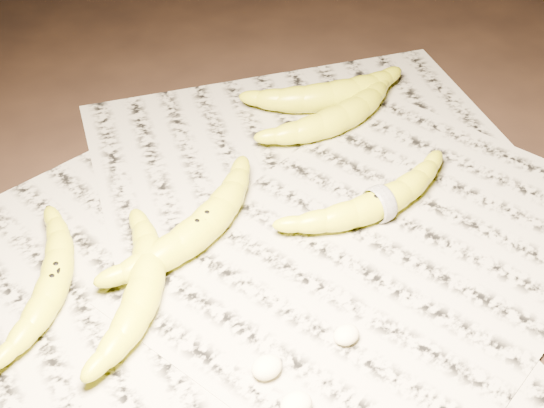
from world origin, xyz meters
TOP-DOWN VIEW (x-y plane):
  - ground at (0.00, 0.00)m, footprint 3.00×3.00m
  - newspaper_patch at (-0.02, 0.00)m, footprint 0.90×0.70m
  - banana_left_a at (-0.22, 0.09)m, footprint 0.16×0.19m
  - banana_left_b at (-0.15, 0.02)m, footprint 0.18×0.20m
  - banana_center at (-0.05, 0.06)m, footprint 0.23×0.14m
  - banana_taped at (0.14, -0.02)m, footprint 0.22×0.07m
  - banana_upper_a at (0.22, 0.14)m, footprint 0.21×0.07m
  - banana_upper_b at (0.24, 0.19)m, footprint 0.22×0.13m
  - measuring_tape at (0.14, -0.02)m, footprint 0.01×0.05m
  - flesh_chunk_a at (-0.10, -0.18)m, footprint 0.03×0.03m
  - flesh_chunk_b at (-0.10, -0.13)m, footprint 0.03×0.03m
  - flesh_chunk_c at (-0.01, -0.15)m, footprint 0.03×0.02m

SIDE VIEW (x-z plane):
  - ground at x=0.00m, z-range 0.00..0.00m
  - newspaper_patch at x=-0.02m, z-range 0.00..0.01m
  - flesh_chunk_c at x=-0.01m, z-range 0.01..0.02m
  - flesh_chunk_a at x=-0.10m, z-range 0.01..0.03m
  - flesh_chunk_b at x=-0.10m, z-range 0.01..0.03m
  - banana_left_a at x=-0.22m, z-range 0.01..0.04m
  - measuring_tape at x=0.14m, z-range 0.00..0.05m
  - banana_taped at x=0.14m, z-range 0.01..0.05m
  - banana_left_b at x=-0.15m, z-range 0.01..0.05m
  - banana_upper_a at x=0.22m, z-range 0.01..0.05m
  - banana_center at x=-0.05m, z-range 0.01..0.05m
  - banana_upper_b at x=0.24m, z-range 0.01..0.05m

